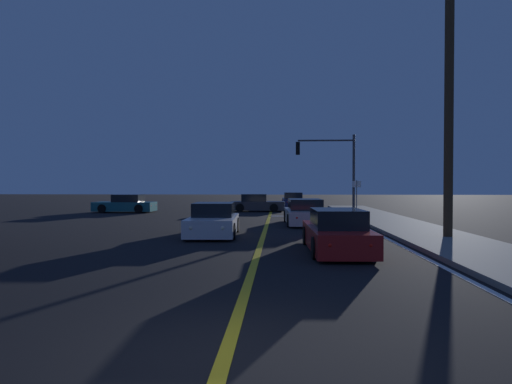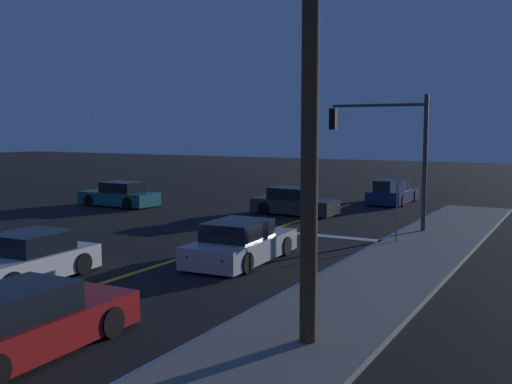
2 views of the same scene
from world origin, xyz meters
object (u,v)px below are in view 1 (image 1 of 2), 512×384
car_side_waiting_silver (305,213)px  utility_pole_right (449,91)px  car_lead_oncoming_teal (126,205)px  street_sign_corner (357,192)px  car_far_approaching_charcoal (257,204)px  car_parked_curb_white (213,221)px  car_mid_block_navy (293,200)px  car_distant_tail_red (336,233)px  traffic_signal_near_right (332,161)px

car_side_waiting_silver → utility_pole_right: 9.28m
car_lead_oncoming_teal → street_sign_corner: bearing=-102.3°
car_side_waiting_silver → car_far_approaching_charcoal: (-3.07, 10.46, -0.00)m
car_parked_curb_white → utility_pole_right: bearing=170.9°
car_mid_block_navy → utility_pole_right: size_ratio=0.42×
car_side_waiting_silver → utility_pole_right: utility_pole_right is taller
car_far_approaching_charcoal → car_distant_tail_red: bearing=11.4°
car_parked_curb_white → car_lead_oncoming_teal: bearing=-59.9°
car_distant_tail_red → car_far_approaching_charcoal: size_ratio=1.12×
car_side_waiting_silver → street_sign_corner: street_sign_corner is taller
car_lead_oncoming_teal → street_sign_corner: 16.88m
car_lead_oncoming_teal → traffic_signal_near_right: 15.57m
car_lead_oncoming_teal → traffic_signal_near_right: traffic_signal_near_right is taller
street_sign_corner → car_side_waiting_silver: bearing=-125.3°
car_parked_curb_white → traffic_signal_near_right: bearing=-119.0°
utility_pole_right → street_sign_corner: (-1.40, 11.09, -4.00)m
car_lead_oncoming_teal → car_far_approaching_charcoal: bearing=-79.9°
car_parked_curb_white → car_distant_tail_red: 5.97m
traffic_signal_near_right → street_sign_corner: bearing=113.3°
car_parked_curb_white → car_lead_oncoming_teal: size_ratio=0.95×
utility_pole_right → car_distant_tail_red: bearing=-147.5°
car_side_waiting_silver → traffic_signal_near_right: bearing=70.7°
car_parked_curb_white → street_sign_corner: (7.63, 10.05, 1.01)m
car_side_waiting_silver → car_far_approaching_charcoal: bearing=103.9°
car_mid_block_navy → car_side_waiting_silver: size_ratio=0.97×
car_distant_tail_red → car_far_approaching_charcoal: 19.67m
car_distant_tail_red → utility_pole_right: utility_pole_right is taller
car_far_approaching_charcoal → car_parked_curb_white: bearing=-2.5°
car_side_waiting_silver → car_far_approaching_charcoal: size_ratio=1.12×
car_side_waiting_silver → car_lead_oncoming_teal: same height
car_lead_oncoming_teal → utility_pole_right: 23.72m
car_parked_curb_white → car_distant_tail_red: same height
car_side_waiting_silver → traffic_signal_near_right: (2.39, 7.89, 3.17)m
car_far_approaching_charcoal → car_lead_oncoming_teal: bearing=-79.4°
traffic_signal_near_right → utility_pole_right: utility_pole_right is taller
car_far_approaching_charcoal → street_sign_corner: size_ratio=1.79×
car_parked_curb_white → utility_pole_right: utility_pole_right is taller
car_mid_block_navy → car_side_waiting_silver: same height
car_far_approaching_charcoal → street_sign_corner: (6.67, -5.37, 1.01)m
car_parked_curb_white → car_side_waiting_silver: (4.03, 4.96, 0.00)m
traffic_signal_near_right → street_sign_corner: 3.74m
car_mid_block_navy → car_parked_curb_white: bearing=-100.7°
street_sign_corner → car_parked_curb_white: bearing=-127.2°
car_lead_oncoming_teal → street_sign_corner: (16.43, -3.73, 1.01)m
car_distant_tail_red → car_side_waiting_silver: 8.90m
car_parked_curb_white → street_sign_corner: bearing=-129.7°
car_distant_tail_red → traffic_signal_near_right: size_ratio=0.84×
car_distant_tail_red → utility_pole_right: bearing=30.8°
car_far_approaching_charcoal → traffic_signal_near_right: size_ratio=0.76×
car_parked_curb_white → car_mid_block_navy: same height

